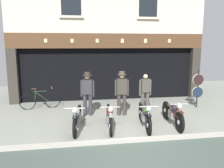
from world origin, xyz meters
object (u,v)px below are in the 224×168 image
object	(u,v)px
motorcycle_center	(145,115)
advert_board_far	(47,66)
motorcycle_center_right	(173,113)
salesman_right	(145,91)
motorcycle_center_left	(109,116)
shopkeeper_center	(122,91)
leaning_bicycle	(40,100)
motorcycle_left	(77,117)
salesman_left	(88,91)
tyre_sign_pole	(198,86)
advert_board_near	(71,67)

from	to	relation	value
motorcycle_center	advert_board_far	size ratio (longest dim) A/B	1.91
motorcycle_center_right	salesman_right	bearing A→B (deg)	-73.35
salesman_right	motorcycle_center_left	bearing A→B (deg)	36.39
motorcycle_center	shopkeeper_center	world-z (taller)	shopkeeper_center
salesman_right	advert_board_far	world-z (taller)	advert_board_far
motorcycle_center_left	advert_board_far	size ratio (longest dim) A/B	1.89
advert_board_far	motorcycle_center	bearing A→B (deg)	-49.40
advert_board_far	leaning_bicycle	distance (m)	1.88
motorcycle_center_right	salesman_right	xyz separation A→B (m)	(-0.42, 1.86, 0.42)
motorcycle_left	salesman_right	distance (m)	3.37
shopkeeper_center	salesman_right	world-z (taller)	shopkeeper_center
advert_board_far	shopkeeper_center	bearing A→B (deg)	-41.43
leaning_bicycle	shopkeeper_center	bearing A→B (deg)	56.27
motorcycle_left	leaning_bicycle	world-z (taller)	same
motorcycle_center_left	advert_board_far	xyz separation A→B (m)	(-2.45, 4.14, 1.31)
salesman_left	motorcycle_center_right	bearing A→B (deg)	164.18
tyre_sign_pole	motorcycle_left	bearing A→B (deg)	-160.28
tyre_sign_pole	salesman_left	bearing A→B (deg)	-175.57
salesman_right	motorcycle_center	bearing A→B (deg)	63.85
shopkeeper_center	leaning_bicycle	size ratio (longest dim) A/B	1.02
advert_board_near	leaning_bicycle	bearing A→B (deg)	-137.15
advert_board_near	tyre_sign_pole	bearing A→B (deg)	-21.67
advert_board_far	leaning_bicycle	bearing A→B (deg)	-99.54
motorcycle_left	motorcycle_center	distance (m)	2.26
motorcycle_left	salesman_right	bearing A→B (deg)	-141.60
motorcycle_left	advert_board_near	size ratio (longest dim) A/B	2.29
motorcycle_left	tyre_sign_pole	distance (m)	5.65
motorcycle_left	leaning_bicycle	xyz separation A→B (m)	(-1.59, 2.82, -0.06)
motorcycle_left	shopkeeper_center	distance (m)	2.27
salesman_left	advert_board_near	bearing A→B (deg)	-61.81
motorcycle_center_left	motorcycle_center	world-z (taller)	motorcycle_center
advert_board_near	motorcycle_left	bearing A→B (deg)	-86.83
motorcycle_center	motorcycle_center_right	distance (m)	1.01
motorcycle_center_left	shopkeeper_center	bearing A→B (deg)	-111.75
motorcycle_center_right	advert_board_far	xyz separation A→B (m)	(-4.65, 4.19, 1.30)
motorcycle_center	advert_board_near	bearing A→B (deg)	-53.16
salesman_left	motorcycle_center_left	bearing A→B (deg)	126.00
leaning_bicycle	advert_board_near	bearing A→B (deg)	123.25
salesman_left	shopkeeper_center	bearing A→B (deg)	-174.67
shopkeeper_center	advert_board_near	distance (m)	3.48
motorcycle_center_right	tyre_sign_pole	xyz separation A→B (m)	(2.02, 2.00, 0.52)
motorcycle_center	advert_board_far	distance (m)	5.74
leaning_bicycle	motorcycle_center_left	bearing A→B (deg)	33.21
advert_board_near	leaning_bicycle	size ratio (longest dim) A/B	0.52
shopkeeper_center	tyre_sign_pole	xyz separation A→B (m)	(3.53, 0.58, -0.03)
motorcycle_center	salesman_right	size ratio (longest dim) A/B	1.30
salesman_left	salesman_right	size ratio (longest dim) A/B	1.10
salesman_right	leaning_bicycle	world-z (taller)	salesman_right
motorcycle_center_left	motorcycle_center_right	world-z (taller)	motorcycle_center_right
shopkeeper_center	advert_board_far	size ratio (longest dim) A/B	1.65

